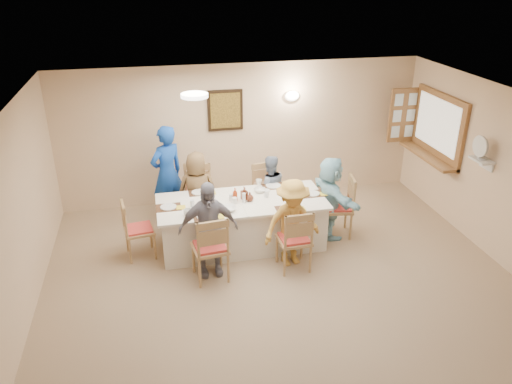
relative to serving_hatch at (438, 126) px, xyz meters
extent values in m
plane|color=tan|center=(-3.21, -2.40, -1.50)|extent=(7.00, 7.00, 0.00)
plane|color=beige|center=(-3.21, 1.10, -0.25)|extent=(6.50, 0.00, 6.50)
plane|color=beige|center=(-6.46, -2.40, -0.25)|extent=(0.00, 7.00, 7.00)
plane|color=white|center=(-3.21, -2.40, 1.00)|extent=(7.00, 7.00, 0.00)
cube|color=black|center=(-3.51, 1.07, 0.20)|extent=(0.62, 0.04, 0.72)
cube|color=black|center=(-3.51, 1.05, 0.20)|extent=(0.52, 0.02, 0.62)
ellipsoid|color=white|center=(-2.31, 1.04, 0.40)|extent=(0.26, 0.09, 0.18)
cylinder|color=white|center=(-4.21, -0.90, 0.97)|extent=(0.36, 0.36, 0.05)
cube|color=#936235|center=(0.00, 0.00, 0.00)|extent=(0.06, 1.50, 1.15)
cube|color=#936235|center=(-0.12, 0.00, -0.53)|extent=(0.30, 1.50, 0.05)
cube|color=#936235|center=(-0.26, 0.76, 0.00)|extent=(0.55, 0.04, 1.00)
cube|color=white|center=(-0.08, -1.35, -0.10)|extent=(0.22, 0.36, 0.03)
cube|color=white|center=(-3.56, -0.65, -1.12)|extent=(2.56, 1.08, 0.76)
imported|color=brown|center=(-4.16, 0.03, -0.83)|extent=(0.69, 0.48, 1.34)
imported|color=gray|center=(-2.96, 0.03, -0.91)|extent=(0.59, 0.46, 1.19)
imported|color=gray|center=(-4.16, -1.33, -0.79)|extent=(0.84, 0.38, 1.41)
imported|color=gold|center=(-2.96, -1.33, -0.84)|extent=(1.05, 0.82, 1.33)
imported|color=#A6E2F4|center=(-2.14, -0.65, -0.83)|extent=(1.38, 0.80, 1.35)
imported|color=#1547B3|center=(-4.61, 0.50, -0.67)|extent=(0.96, 0.94, 1.66)
cube|color=#472B19|center=(-4.16, -1.07, -0.74)|extent=(0.35, 0.26, 0.01)
cylinder|color=white|center=(-4.16, -1.07, -0.73)|extent=(0.26, 0.26, 0.02)
cube|color=yellow|center=(-3.98, -1.12, -0.73)|extent=(0.15, 0.15, 0.01)
cube|color=#472B19|center=(-2.96, -1.07, -0.74)|extent=(0.34, 0.25, 0.01)
cylinder|color=white|center=(-2.96, -1.07, -0.73)|extent=(0.23, 0.23, 0.01)
cube|color=yellow|center=(-2.78, -1.12, -0.73)|extent=(0.15, 0.15, 0.01)
cube|color=#472B19|center=(-4.16, -0.23, -0.74)|extent=(0.32, 0.24, 0.01)
cylinder|color=white|center=(-4.16, -0.23, -0.73)|extent=(0.23, 0.23, 0.01)
cube|color=yellow|center=(-3.98, -0.28, -0.73)|extent=(0.14, 0.14, 0.01)
cube|color=#472B19|center=(-2.96, -0.23, -0.74)|extent=(0.35, 0.26, 0.01)
cylinder|color=white|center=(-2.96, -0.23, -0.73)|extent=(0.24, 0.24, 0.02)
cube|color=yellow|center=(-2.78, -0.28, -0.73)|extent=(0.13, 0.13, 0.01)
cube|color=#472B19|center=(-4.66, -0.65, -0.74)|extent=(0.37, 0.27, 0.01)
cylinder|color=white|center=(-4.66, -0.65, -0.73)|extent=(0.24, 0.24, 0.01)
cube|color=yellow|center=(-4.48, -0.70, -0.73)|extent=(0.13, 0.13, 0.01)
cube|color=#472B19|center=(-2.44, -0.65, -0.74)|extent=(0.35, 0.26, 0.01)
cylinder|color=white|center=(-2.44, -0.65, -0.73)|extent=(0.23, 0.23, 0.01)
cube|color=yellow|center=(-2.26, -0.70, -0.73)|extent=(0.14, 0.14, 0.01)
imported|color=white|center=(-4.40, -0.96, -0.69)|extent=(0.21, 0.21, 0.10)
imported|color=white|center=(-3.17, -0.13, -0.69)|extent=(0.12, 0.12, 0.09)
imported|color=white|center=(-3.82, -0.93, -0.71)|extent=(0.26, 0.26, 0.06)
imported|color=white|center=(-3.22, -0.39, -0.71)|extent=(0.23, 0.23, 0.06)
imported|color=#9E2F0D|center=(-3.65, -0.63, -0.64)|extent=(0.13, 0.14, 0.21)
imported|color=#562717|center=(-3.51, -0.61, -0.64)|extent=(0.13, 0.13, 0.20)
imported|color=#562717|center=(-3.44, -0.68, -0.67)|extent=(0.20, 0.20, 0.15)
cylinder|color=silver|center=(-3.71, -0.60, -0.68)|extent=(0.06, 0.06, 0.09)
camera|label=1|loc=(-4.79, -7.35, 2.54)|focal=35.00mm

